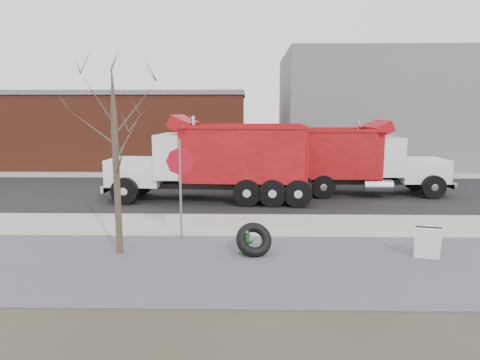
{
  "coord_description": "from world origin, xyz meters",
  "views": [
    {
      "loc": [
        0.38,
        -13.98,
        3.93
      ],
      "look_at": [
        0.07,
        1.68,
        1.4
      ],
      "focal_mm": 32.0,
      "sensor_mm": 36.0,
      "label": 1
    }
  ],
  "objects_px": {
    "truck_tire": "(254,240)",
    "sandwich_board": "(427,243)",
    "dump_truck_red_a": "(347,158)",
    "dump_truck_red_b": "(217,158)",
    "stop_sign": "(180,173)",
    "fire_hydrant": "(245,243)"
  },
  "relations": [
    {
      "from": "dump_truck_red_a",
      "to": "dump_truck_red_b",
      "type": "xyz_separation_m",
      "value": [
        -6.0,
        -1.55,
        0.13
      ]
    },
    {
      "from": "dump_truck_red_b",
      "to": "dump_truck_red_a",
      "type": "bearing_deg",
      "value": -162.36
    },
    {
      "from": "sandwich_board",
      "to": "dump_truck_red_b",
      "type": "relative_size",
      "value": 0.1
    },
    {
      "from": "stop_sign",
      "to": "dump_truck_red_b",
      "type": "height_order",
      "value": "dump_truck_red_b"
    },
    {
      "from": "dump_truck_red_a",
      "to": "truck_tire",
      "type": "bearing_deg",
      "value": -117.67
    },
    {
      "from": "sandwich_board",
      "to": "dump_truck_red_a",
      "type": "xyz_separation_m",
      "value": [
        -0.12,
        9.03,
        1.29
      ]
    },
    {
      "from": "fire_hydrant",
      "to": "sandwich_board",
      "type": "bearing_deg",
      "value": 18.22
    },
    {
      "from": "truck_tire",
      "to": "sandwich_board",
      "type": "distance_m",
      "value": 4.62
    },
    {
      "from": "truck_tire",
      "to": "dump_truck_red_b",
      "type": "bearing_deg",
      "value": 101.81
    },
    {
      "from": "truck_tire",
      "to": "sandwich_board",
      "type": "bearing_deg",
      "value": -3.38
    },
    {
      "from": "fire_hydrant",
      "to": "truck_tire",
      "type": "relative_size",
      "value": 0.64
    },
    {
      "from": "dump_truck_red_a",
      "to": "dump_truck_red_b",
      "type": "bearing_deg",
      "value": -166.07
    },
    {
      "from": "truck_tire",
      "to": "stop_sign",
      "type": "relative_size",
      "value": 0.37
    },
    {
      "from": "fire_hydrant",
      "to": "dump_truck_red_b",
      "type": "height_order",
      "value": "dump_truck_red_b"
    },
    {
      "from": "stop_sign",
      "to": "dump_truck_red_b",
      "type": "distance_m",
      "value": 5.93
    },
    {
      "from": "dump_truck_red_a",
      "to": "dump_truck_red_b",
      "type": "height_order",
      "value": "dump_truck_red_b"
    },
    {
      "from": "truck_tire",
      "to": "stop_sign",
      "type": "height_order",
      "value": "stop_sign"
    },
    {
      "from": "truck_tire",
      "to": "sandwich_board",
      "type": "height_order",
      "value": "truck_tire"
    },
    {
      "from": "sandwich_board",
      "to": "dump_truck_red_b",
      "type": "height_order",
      "value": "dump_truck_red_b"
    },
    {
      "from": "stop_sign",
      "to": "dump_truck_red_a",
      "type": "relative_size",
      "value": 0.36
    },
    {
      "from": "fire_hydrant",
      "to": "dump_truck_red_a",
      "type": "xyz_separation_m",
      "value": [
        4.73,
        8.7,
        1.42
      ]
    },
    {
      "from": "truck_tire",
      "to": "sandwich_board",
      "type": "xyz_separation_m",
      "value": [
        4.62,
        -0.27,
        0.03
      ]
    }
  ]
}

